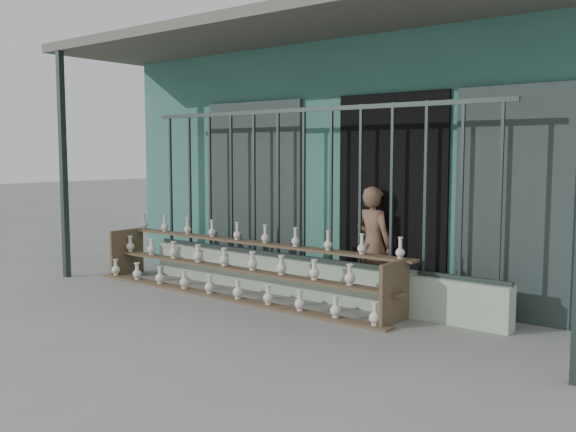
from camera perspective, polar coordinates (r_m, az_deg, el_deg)
The scene contains 6 objects.
ground at distance 6.78m, azimuth -5.34°, elevation -9.09°, with size 60.00×60.00×0.00m, color slate.
workshop_building at distance 10.04m, azimuth 11.64°, elevation 4.95°, with size 7.40×6.60×3.21m.
parapet_wall at distance 7.70m, azimuth 1.40°, elevation -5.58°, with size 5.00×0.20×0.45m, color #A0B69C.
security_fence at distance 7.56m, azimuth 1.42°, elevation 2.81°, with size 5.00×0.04×1.80m.
shelf_rack at distance 7.81m, azimuth -4.55°, elevation -4.45°, with size 4.50×0.68×0.85m.
elderly_woman at distance 7.49m, azimuth 7.59°, elevation -2.49°, with size 0.49×0.32×1.34m, color brown.
Camera 1 is at (4.56, -4.72, 1.72)m, focal length 40.00 mm.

